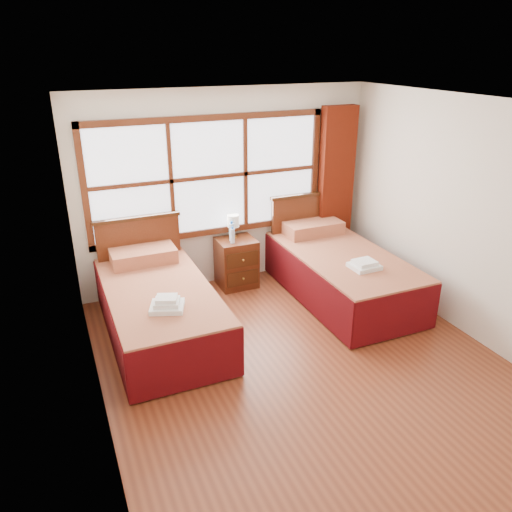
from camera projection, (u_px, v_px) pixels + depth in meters
name	position (u px, v px, depth m)	size (l,w,h in m)	color
floor	(303.00, 363.00, 5.21)	(4.50, 4.50, 0.00)	brown
ceiling	(315.00, 105.00, 4.19)	(4.50, 4.50, 0.00)	white
wall_back	(227.00, 189.00, 6.61)	(4.00, 4.00, 0.00)	silver
wall_left	(88.00, 285.00, 3.98)	(4.50, 4.50, 0.00)	silver
wall_right	(470.00, 221.00, 5.43)	(4.50, 4.50, 0.00)	silver
window	(209.00, 177.00, 6.40)	(3.16, 0.06, 1.56)	white
curtain	(335.00, 189.00, 7.12)	(0.50, 0.16, 2.30)	#5C1709
bed_left	(159.00, 306.00, 5.64)	(1.14, 2.22, 1.11)	#3A1D0C
bed_right	(339.00, 271.00, 6.51)	(1.17, 2.28, 1.14)	#3A1D0C
nightstand	(237.00, 263.00, 6.78)	(0.50, 0.49, 0.67)	#522411
towels_left	(167.00, 304.00, 5.04)	(0.41, 0.39, 0.14)	white
towels_right	(364.00, 265.00, 5.92)	(0.34, 0.30, 0.10)	white
lamp	(233.00, 222.00, 6.65)	(0.16, 0.16, 0.31)	#BB8A3C
bottle_near	(232.00, 232.00, 6.58)	(0.07, 0.07, 0.27)	silver
bottle_far	(233.00, 236.00, 6.50)	(0.06, 0.06, 0.22)	silver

